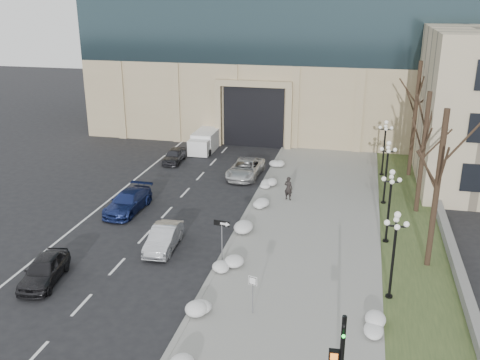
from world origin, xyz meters
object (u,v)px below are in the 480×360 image
object	(u,v)px
box_truck	(206,141)
one_way_sign	(224,229)
car_b	(164,238)
lamppost_b	(390,196)
pedestrian	(288,188)
car_e	(174,155)
car_c	(128,202)
lamppost_d	(385,140)
keep_sign	(253,287)
car_d	(246,168)
lamppost_a	(395,244)
lamppost_c	(387,164)
car_a	(44,270)

from	to	relation	value
box_truck	one_way_sign	world-z (taller)	one_way_sign
car_b	lamppost_b	xyz separation A→B (m)	(13.01, 3.77, 2.39)
car_b	pedestrian	bearing A→B (deg)	52.52
car_e	lamppost_b	xyz separation A→B (m)	(18.21, -12.69, 2.43)
car_b	car_c	bearing A→B (deg)	128.60
car_c	box_truck	xyz separation A→B (m)	(0.90, 16.13, 0.16)
one_way_sign	lamppost_d	size ratio (longest dim) A/B	0.56
car_e	pedestrian	distance (m)	13.43
car_e	lamppost_d	size ratio (longest dim) A/B	0.79
box_truck	one_way_sign	distance (m)	23.42
one_way_sign	keep_sign	size ratio (longest dim) A/B	1.27
car_d	lamppost_a	bearing A→B (deg)	-53.65
car_e	lamppost_b	world-z (taller)	lamppost_b
car_c	car_b	bearing A→B (deg)	-45.14
car_c	lamppost_b	xyz separation A→B (m)	(17.52, -1.14, 2.36)
lamppost_b	lamppost_d	xyz separation A→B (m)	(0.00, 13.00, 0.00)
car_c	car_d	world-z (taller)	car_d
box_truck	keep_sign	xyz separation A→B (m)	(10.21, -26.71, 0.65)
lamppost_a	one_way_sign	bearing A→B (deg)	169.48
keep_sign	lamppost_c	world-z (taller)	lamppost_c
box_truck	lamppost_b	xyz separation A→B (m)	(16.61, -17.27, 2.20)
pedestrian	car_a	bearing A→B (deg)	72.66
car_e	pedestrian	size ratio (longest dim) A/B	2.11
box_truck	lamppost_a	size ratio (longest dim) A/B	1.20
box_truck	one_way_sign	bearing A→B (deg)	-71.31
box_truck	keep_sign	world-z (taller)	keep_sign
car_b	lamppost_c	world-z (taller)	lamppost_c
keep_sign	lamppost_c	size ratio (longest dim) A/B	0.44
car_c	keep_sign	world-z (taller)	keep_sign
pedestrian	lamppost_d	bearing A→B (deg)	-112.68
one_way_sign	lamppost_c	world-z (taller)	lamppost_c
car_b	car_c	distance (m)	6.66
car_d	pedestrian	world-z (taller)	pedestrian
lamppost_d	car_c	bearing A→B (deg)	-145.89
car_c	box_truck	distance (m)	16.15
keep_sign	lamppost_d	xyz separation A→B (m)	(6.40, 22.45, 1.54)
box_truck	car_b	bearing A→B (deg)	-80.67
car_b	lamppost_d	world-z (taller)	lamppost_d
lamppost_d	box_truck	bearing A→B (deg)	165.60
car_d	lamppost_c	distance (m)	11.94
pedestrian	car_d	bearing A→B (deg)	-27.98
pedestrian	lamppost_b	distance (m)	9.05
car_a	one_way_sign	world-z (taller)	one_way_sign
box_truck	car_c	bearing A→B (deg)	-93.59
car_d	lamppost_b	size ratio (longest dim) A/B	1.09
car_a	lamppost_d	size ratio (longest dim) A/B	0.87
lamppost_a	lamppost_c	world-z (taller)	same
car_b	one_way_sign	bearing A→B (deg)	-18.75
car_c	car_a	bearing A→B (deg)	-89.30
lamppost_a	keep_sign	bearing A→B (deg)	-155.29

